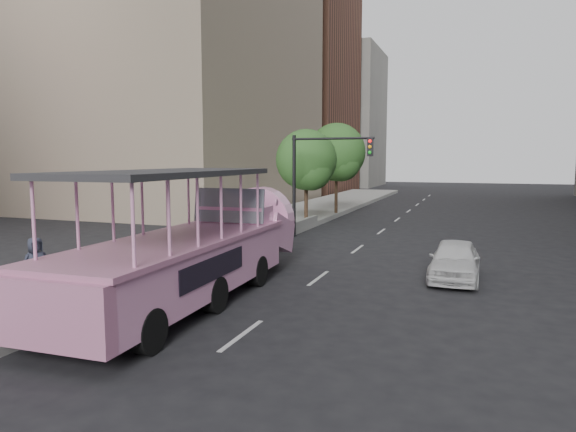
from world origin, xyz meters
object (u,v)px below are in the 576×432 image
traffic_signal (316,169)px  street_tree_far (338,154)px  parking_sign (206,229)px  pedestrian_far (36,265)px  car (455,260)px  street_tree_near (307,162)px  duck_boat (197,250)px

traffic_signal → street_tree_far: 9.57m
parking_sign → street_tree_far: street_tree_far is taller
pedestrian_far → traffic_signal: traffic_signal is taller
car → street_tree_near: bearing=129.6°
parking_sign → street_tree_far: size_ratio=0.40×
car → parking_sign: 8.38m
duck_boat → car: 8.46m
street_tree_far → car: bearing=-63.1°
parking_sign → traffic_signal: bearing=84.1°
car → pedestrian_far: pedestrian_far is taller
pedestrian_far → parking_sign: (2.75, 4.60, 0.55)m
duck_boat → parking_sign: size_ratio=4.38×
duck_boat → street_tree_far: 21.62m
pedestrian_far → duck_boat: bearing=-38.1°
pedestrian_far → parking_sign: 5.39m
car → pedestrian_far: size_ratio=2.49×
duck_boat → parking_sign: bearing=113.4°
duck_boat → car: duck_boat is taller
duck_boat → traffic_signal: traffic_signal is taller
pedestrian_far → street_tree_far: 23.86m
pedestrian_far → parking_sign: parking_sign is taller
parking_sign → duck_boat: bearing=-66.6°
street_tree_near → street_tree_far: 6.02m
car → street_tree_far: (-8.39, 16.55, 3.64)m
traffic_signal → street_tree_near: street_tree_near is taller
duck_boat → pedestrian_far: 4.39m
car → duck_boat: bearing=-144.7°
street_tree_far → street_tree_near: bearing=-91.9°
duck_boat → street_tree_near: 15.65m
parking_sign → street_tree_near: (-0.61, 12.93, 2.19)m
parking_sign → car: bearing=16.6°
duck_boat → car: size_ratio=2.89×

